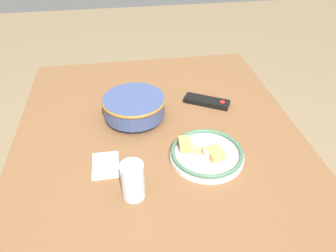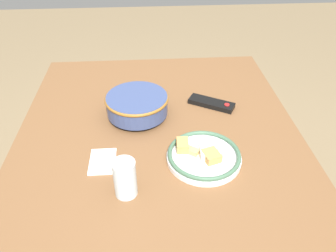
% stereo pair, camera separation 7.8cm
% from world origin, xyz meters
% --- Properties ---
extents(ground_plane, '(8.00, 8.00, 0.00)m').
position_xyz_m(ground_plane, '(0.00, 0.00, 0.00)').
color(ground_plane, '#7F6B4C').
extents(dining_table, '(1.17, 1.02, 0.78)m').
position_xyz_m(dining_table, '(0.00, 0.00, 0.69)').
color(dining_table, brown).
rests_on(dining_table, ground_plane).
extents(noodle_bowl, '(0.24, 0.24, 0.09)m').
position_xyz_m(noodle_bowl, '(-0.09, -0.08, 0.83)').
color(noodle_bowl, '#384775').
rests_on(noodle_bowl, dining_table).
extents(food_plate, '(0.24, 0.24, 0.05)m').
position_xyz_m(food_plate, '(0.17, 0.14, 0.80)').
color(food_plate, white).
rests_on(food_plate, dining_table).
extents(tv_remote, '(0.14, 0.19, 0.02)m').
position_xyz_m(tv_remote, '(-0.14, 0.22, 0.79)').
color(tv_remote, black).
rests_on(tv_remote, dining_table).
extents(drinking_glass, '(0.07, 0.07, 0.12)m').
position_xyz_m(drinking_glass, '(0.30, -0.11, 0.84)').
color(drinking_glass, silver).
rests_on(drinking_glass, dining_table).
extents(folded_napkin, '(0.12, 0.08, 0.01)m').
position_xyz_m(folded_napkin, '(0.16, -0.19, 0.78)').
color(folded_napkin, white).
rests_on(folded_napkin, dining_table).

